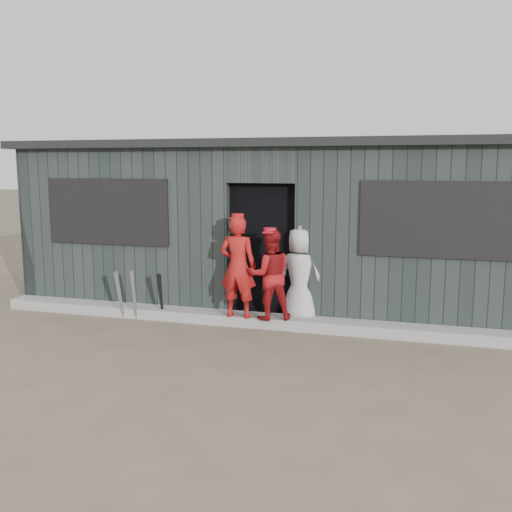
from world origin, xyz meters
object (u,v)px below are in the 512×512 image
(player_red_left, at_px, (238,267))
(bat_right, at_px, (161,297))
(bat_left, at_px, (120,295))
(player_grey_back, at_px, (301,276))
(dugout, at_px, (284,224))
(player_red_right, at_px, (270,275))
(bat_mid, at_px, (134,295))

(player_red_left, bearing_deg, bat_right, -1.38)
(bat_left, xyz_separation_m, player_red_left, (1.79, 0.11, 0.49))
(player_grey_back, bearing_deg, bat_right, 26.25)
(bat_left, distance_m, dugout, 2.94)
(player_red_right, bearing_deg, dugout, -106.97)
(bat_right, height_order, player_grey_back, player_grey_back)
(player_red_right, bearing_deg, player_grey_back, -154.80)
(bat_mid, xyz_separation_m, player_red_right, (2.00, 0.12, 0.39))
(bat_left, distance_m, bat_right, 0.61)
(player_red_right, bearing_deg, bat_right, -25.17)
(bat_left, height_order, player_grey_back, player_grey_back)
(player_red_left, xyz_separation_m, player_red_right, (0.45, 0.02, -0.09))
(bat_left, height_order, player_red_right, player_red_right)
(player_red_left, relative_size, player_grey_back, 1.02)
(bat_mid, height_order, bat_right, bat_mid)
(player_red_left, xyz_separation_m, player_grey_back, (0.80, 0.42, -0.17))
(player_red_left, relative_size, player_red_right, 1.15)
(player_red_left, height_order, player_grey_back, player_red_left)
(bat_right, xyz_separation_m, player_red_right, (1.65, -0.03, 0.42))
(bat_left, bearing_deg, dugout, 44.21)
(bat_left, relative_size, player_red_right, 0.60)
(bat_right, relative_size, dugout, 0.09)
(bat_left, bearing_deg, player_red_left, 3.41)
(bat_mid, xyz_separation_m, player_grey_back, (2.35, 0.53, 0.31))
(dugout, bearing_deg, player_red_right, -82.78)
(bat_left, height_order, bat_right, bat_left)
(bat_left, distance_m, player_grey_back, 2.66)
(player_red_right, bearing_deg, player_red_left, -21.88)
(bat_left, height_order, player_red_left, player_red_left)
(bat_right, bearing_deg, player_grey_back, 10.65)
(player_red_left, bearing_deg, bat_mid, 4.76)
(bat_right, xyz_separation_m, dugout, (1.42, 1.80, 0.93))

